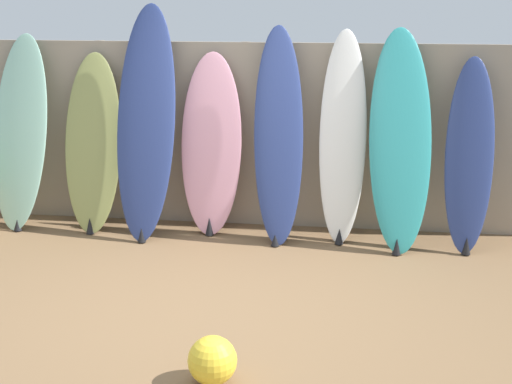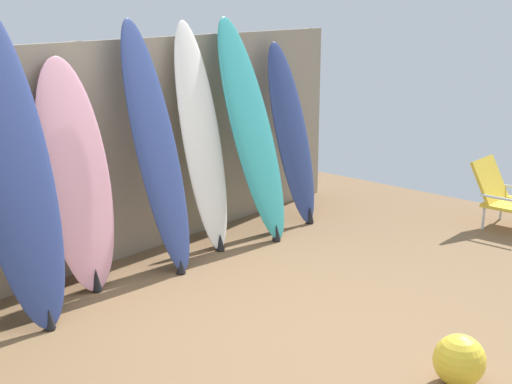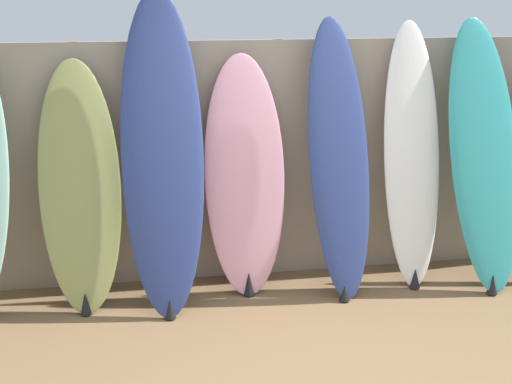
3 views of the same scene
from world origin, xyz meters
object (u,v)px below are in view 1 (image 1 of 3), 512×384
(surfboard_olive_1, at_px, (93,144))
(surfboard_navy_2, at_px, (146,123))
(surfboard_white_5, at_px, (343,139))
(surfboard_teal_6, at_px, (400,141))
(surfboard_seafoam_0, at_px, (20,133))
(surfboard_pink_3, at_px, (211,146))
(surfboard_navy_7, at_px, (469,156))
(surfboard_navy_4, at_px, (279,137))
(beach_ball, at_px, (212,360))

(surfboard_olive_1, xyz_separation_m, surfboard_navy_2, (0.56, -0.09, 0.24))
(surfboard_white_5, height_order, surfboard_teal_6, surfboard_teal_6)
(surfboard_seafoam_0, bearing_deg, surfboard_navy_2, -4.04)
(surfboard_teal_6, bearing_deg, surfboard_olive_1, 177.92)
(surfboard_pink_3, xyz_separation_m, surfboard_navy_7, (2.36, -0.13, 0.00))
(surfboard_olive_1, relative_size, surfboard_navy_4, 0.86)
(surfboard_pink_3, height_order, surfboard_navy_4, surfboard_navy_4)
(surfboard_seafoam_0, height_order, surfboard_navy_2, surfboard_navy_2)
(surfboard_pink_3, xyz_separation_m, surfboard_white_5, (1.24, -0.04, 0.11))
(surfboard_teal_6, bearing_deg, surfboard_navy_4, 178.48)
(surfboard_teal_6, height_order, surfboard_navy_7, surfboard_teal_6)
(surfboard_olive_1, height_order, surfboard_navy_4, surfboard_navy_4)
(surfboard_teal_6, height_order, beach_ball, surfboard_teal_6)
(surfboard_navy_2, distance_m, surfboard_pink_3, 0.65)
(surfboard_olive_1, distance_m, surfboard_navy_7, 3.51)
(surfboard_navy_7, xyz_separation_m, beach_ball, (-1.82, -2.65, -0.70))
(surfboard_olive_1, xyz_separation_m, surfboard_navy_7, (3.51, -0.07, 0.01))
(surfboard_seafoam_0, xyz_separation_m, surfboard_teal_6, (3.63, -0.11, 0.05))
(surfboard_navy_2, relative_size, beach_ball, 7.30)
(surfboard_seafoam_0, xyz_separation_m, surfboard_navy_7, (4.25, -0.07, -0.08))
(surfboard_navy_7, bearing_deg, surfboard_navy_2, -179.63)
(surfboard_seafoam_0, relative_size, surfboard_white_5, 0.97)
(surfboard_pink_3, height_order, surfboard_navy_7, surfboard_pink_3)
(surfboard_white_5, bearing_deg, surfboard_navy_7, -4.32)
(surfboard_seafoam_0, xyz_separation_m, beach_ball, (2.43, -2.72, -0.78))
(surfboard_navy_7, bearing_deg, surfboard_white_5, 175.68)
(surfboard_navy_2, relative_size, surfboard_navy_7, 1.26)
(surfboard_navy_7, bearing_deg, surfboard_olive_1, 178.85)
(surfboard_navy_4, relative_size, surfboard_white_5, 1.02)
(beach_ball, bearing_deg, surfboard_teal_6, 65.30)
(surfboard_seafoam_0, relative_size, surfboard_navy_2, 0.87)
(surfboard_navy_4, distance_m, surfboard_white_5, 0.59)
(surfboard_white_5, bearing_deg, surfboard_navy_2, -176.74)
(surfboard_olive_1, bearing_deg, surfboard_white_5, 0.35)
(surfboard_navy_2, xyz_separation_m, surfboard_navy_7, (2.95, 0.02, -0.23))
(surfboard_pink_3, relative_size, surfboard_navy_4, 0.87)
(surfboard_white_5, xyz_separation_m, beach_ball, (-0.69, -2.74, -0.81))
(surfboard_olive_1, distance_m, surfboard_navy_2, 0.62)
(surfboard_white_5, distance_m, surfboard_teal_6, 0.53)
(surfboard_seafoam_0, distance_m, surfboard_navy_7, 4.25)
(surfboard_seafoam_0, relative_size, surfboard_navy_7, 1.09)
(surfboard_seafoam_0, bearing_deg, surfboard_teal_6, -1.70)
(surfboard_olive_1, bearing_deg, surfboard_navy_2, -9.02)
(surfboard_seafoam_0, bearing_deg, surfboard_white_5, 0.22)
(beach_ball, bearing_deg, surfboard_navy_4, 87.63)
(surfboard_pink_3, relative_size, surfboard_white_5, 0.89)
(surfboard_teal_6, bearing_deg, surfboard_navy_7, 3.24)
(surfboard_pink_3, xyz_separation_m, beach_ball, (0.55, -2.78, -0.70))
(surfboard_navy_2, bearing_deg, surfboard_navy_4, 0.61)
(surfboard_navy_7, height_order, beach_ball, surfboard_navy_7)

